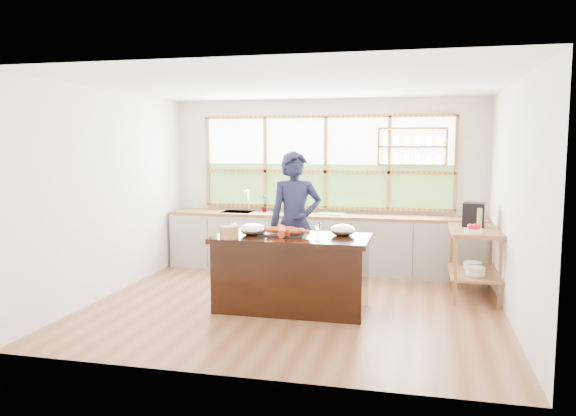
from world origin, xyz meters
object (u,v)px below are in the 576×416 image
(island, at_px, (292,272))
(wicker_basket, at_px, (229,232))
(cook, at_px, (295,224))
(espresso_machine, at_px, (474,214))

(island, relative_size, wicker_basket, 8.12)
(island, height_order, wicker_basket, wicker_basket)
(cook, relative_size, espresso_machine, 6.01)
(island, bearing_deg, espresso_machine, 31.43)
(espresso_machine, distance_m, wicker_basket, 3.32)
(island, relative_size, espresso_machine, 5.85)
(espresso_machine, bearing_deg, wicker_basket, -140.24)
(cook, height_order, espresso_machine, cook)
(island, bearing_deg, wicker_basket, -152.73)
(cook, distance_m, wicker_basket, 1.16)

